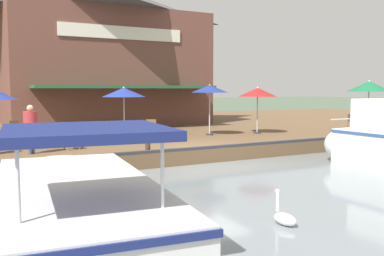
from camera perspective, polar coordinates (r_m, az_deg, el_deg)
ground_plane at (r=15.64m, az=2.14°, el=-5.02°), size 220.00×220.00×0.00m
quay_deck at (r=25.61m, az=-10.44°, el=-0.43°), size 22.00×56.00×0.60m
quay_edge_fender at (r=15.63m, az=1.96°, el=-2.62°), size 0.20×50.40×0.10m
waterfront_restaurant at (r=27.82m, az=-11.82°, el=9.81°), size 9.64×12.21×9.04m
patio_umbrella_mid_patio_right at (r=21.27m, az=8.74°, el=4.73°), size 1.88×1.88×2.29m
patio_umbrella_far_corner at (r=19.72m, az=-9.08°, el=4.71°), size 1.97×1.97×2.29m
patio_umbrella_near_quay_edge at (r=20.23m, az=2.37°, el=5.21°), size 1.76×1.76×2.41m
patio_umbrella_mid_patio_left at (r=23.33m, az=22.54°, el=5.14°), size 2.18×2.18×2.62m
cafe_chair_far_corner_seat at (r=24.56m, az=20.56°, el=0.90°), size 0.51×0.51×0.85m
cafe_chair_beside_entrance at (r=18.82m, az=-5.43°, el=0.00°), size 0.54×0.54×0.85m
cafe_chair_back_row_seat at (r=19.72m, az=-22.45°, el=-0.14°), size 0.59×0.59×0.85m
cafe_chair_under_first_umbrella at (r=16.11m, az=-15.86°, el=-1.05°), size 0.54×0.54×0.85m
person_near_entrance at (r=15.31m, az=-20.72°, el=0.59°), size 0.47×0.47×1.65m
motorboat_fourth_along at (r=8.76m, az=-15.73°, el=-8.91°), size 7.83×3.45×2.15m
mooring_post at (r=14.82m, az=-5.93°, el=-1.49°), size 0.22×0.22×0.89m
swan at (r=8.87m, az=12.22°, el=-11.60°), size 0.62×0.33×0.69m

